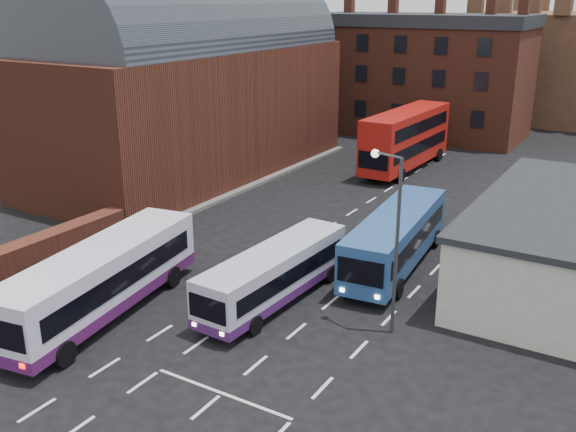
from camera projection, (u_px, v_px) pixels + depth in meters
The scene contains 11 objects.
ground at pixel (172, 325), 28.43m from camera, with size 180.00×180.00×0.00m, color black.
railway_station at pixel (192, 79), 50.54m from camera, with size 12.00×28.00×16.00m.
forecourt_wall at pixel (51, 248), 34.73m from camera, with size 1.20×10.00×1.80m, color #602B1E.
brick_terrace at pixel (416, 81), 66.86m from camera, with size 22.00×10.00×11.00m, color brown.
castle_keep at pixel (570, 65), 77.06m from camera, with size 22.00×22.00×12.00m, color brown.
bus_white_outbound at pixel (101, 276), 28.83m from camera, with size 4.46×12.05×3.21m.
bus_white_inbound at pixel (275, 272), 30.17m from camera, with size 2.78×9.77×2.64m.
bus_blue at pixel (396, 236), 33.98m from camera, with size 3.54×11.30×3.03m.
bus_red_double at pixel (406, 139), 53.34m from camera, with size 3.44×12.43×4.94m.
street_lamp at pixel (392, 228), 26.49m from camera, with size 1.56×0.63×7.90m.
pedestrian_beige at pixel (33, 317), 27.50m from camera, with size 0.75×0.59×1.55m, color beige.
Camera 1 is at (17.47, -19.04, 13.81)m, focal length 40.00 mm.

